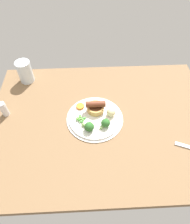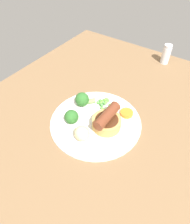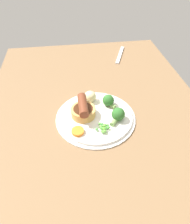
% 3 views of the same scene
% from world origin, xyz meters
% --- Properties ---
extents(dining_table, '(1.10, 0.80, 0.03)m').
position_xyz_m(dining_table, '(0.00, 0.00, 0.01)').
color(dining_table, brown).
rests_on(dining_table, ground).
extents(dinner_plate, '(0.27, 0.27, 0.01)m').
position_xyz_m(dinner_plate, '(-0.04, 0.01, 0.04)').
color(dinner_plate, silver).
rests_on(dinner_plate, dining_table).
extents(sausage_pudding, '(0.10, 0.08, 0.06)m').
position_xyz_m(sausage_pudding, '(-0.03, 0.05, 0.07)').
color(sausage_pudding, tan).
rests_on(sausage_pudding, dinner_plate).
extents(pea_pile, '(0.05, 0.05, 0.02)m').
position_xyz_m(pea_pile, '(-0.11, -0.01, 0.05)').
color(pea_pile, '#56AB3B').
rests_on(pea_pile, dinner_plate).
extents(broccoli_floret_near, '(0.05, 0.05, 0.04)m').
position_xyz_m(broccoli_floret_near, '(0.01, -0.05, 0.06)').
color(broccoli_floret_near, '#2D6628').
rests_on(broccoli_floret_near, dinner_plate).
extents(broccoli_floret_far, '(0.06, 0.06, 0.04)m').
position_xyz_m(broccoli_floret_far, '(-0.07, -0.06, 0.07)').
color(broccoli_floret_far, '#2D6628').
rests_on(broccoli_floret_far, dinner_plate).
extents(potato_chunk_0, '(0.06, 0.06, 0.04)m').
position_xyz_m(potato_chunk_0, '(0.04, 0.02, 0.06)').
color(potato_chunk_0, beige).
rests_on(potato_chunk_0, dinner_plate).
extents(carrot_slice_4, '(0.06, 0.06, 0.01)m').
position_xyz_m(carrot_slice_4, '(-0.11, 0.07, 0.05)').
color(carrot_slice_4, orange).
rests_on(carrot_slice_4, dinner_plate).
extents(drinking_glass, '(0.08, 0.08, 0.12)m').
position_xyz_m(drinking_glass, '(-0.41, 0.30, 0.09)').
color(drinking_glass, silver).
rests_on(drinking_glass, dining_table).
extents(salt_shaker, '(0.03, 0.03, 0.08)m').
position_xyz_m(salt_shaker, '(-0.48, 0.06, 0.07)').
color(salt_shaker, silver).
rests_on(salt_shaker, dining_table).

